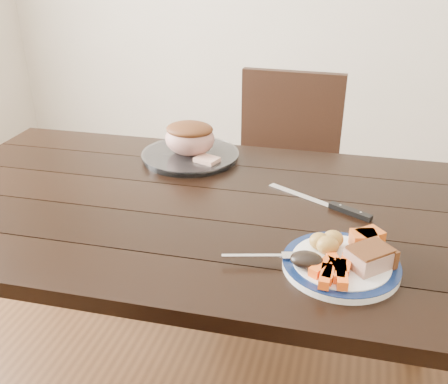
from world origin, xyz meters
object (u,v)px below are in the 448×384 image
(serving_platter, at_px, (190,156))
(fork, at_px, (268,256))
(dinner_plate, at_px, (341,265))
(pork_slice, at_px, (369,258))
(carving_knife, at_px, (337,207))
(chair_far, at_px, (284,175))
(roast_joint, at_px, (190,139))
(dining_table, at_px, (199,231))

(serving_platter, xyz_separation_m, fork, (0.37, -0.52, 0.01))
(dinner_plate, height_order, fork, fork)
(pork_slice, distance_m, fork, 0.21)
(pork_slice, bearing_deg, carving_knife, 107.08)
(dinner_plate, distance_m, pork_slice, 0.06)
(serving_platter, height_order, pork_slice, pork_slice)
(pork_slice, relative_size, fork, 0.50)
(chair_far, bearing_deg, dinner_plate, 106.16)
(dinner_plate, xyz_separation_m, roast_joint, (-0.52, 0.50, 0.06))
(serving_platter, height_order, fork, fork)
(serving_platter, bearing_deg, fork, -55.11)
(dining_table, height_order, pork_slice, pork_slice)
(dining_table, distance_m, dinner_plate, 0.46)
(chair_far, xyz_separation_m, carving_knife, (0.25, -0.68, 0.23))
(chair_far, height_order, carving_knife, chair_far)
(chair_far, xyz_separation_m, dinner_plate, (0.28, -0.95, 0.23))
(dinner_plate, relative_size, roast_joint, 1.56)
(carving_knife, bearing_deg, dining_table, -144.15)
(chair_far, distance_m, roast_joint, 0.59)
(serving_platter, bearing_deg, chair_far, 61.56)
(dining_table, xyz_separation_m, pork_slice, (0.46, -0.22, 0.13))
(dining_table, bearing_deg, carving_knife, 9.39)
(dining_table, relative_size, pork_slice, 18.89)
(serving_platter, distance_m, fork, 0.64)
(roast_joint, relative_size, carving_knife, 0.55)
(dinner_plate, height_order, serving_platter, serving_platter)
(dining_table, relative_size, roast_joint, 10.06)
(dining_table, height_order, roast_joint, roast_joint)
(roast_joint, bearing_deg, pork_slice, -41.01)
(chair_far, bearing_deg, roast_joint, 61.59)
(dinner_plate, distance_m, serving_platter, 0.72)
(carving_knife, bearing_deg, serving_platter, -177.98)
(pork_slice, bearing_deg, dinner_plate, 175.24)
(pork_slice, height_order, carving_knife, pork_slice)
(dinner_plate, bearing_deg, dining_table, 151.95)
(dining_table, bearing_deg, roast_joint, 113.15)
(chair_far, bearing_deg, fork, 97.02)
(pork_slice, relative_size, roast_joint, 0.53)
(dining_table, bearing_deg, fork, -44.50)
(dining_table, height_order, dinner_plate, dinner_plate)
(pork_slice, bearing_deg, serving_platter, 138.99)
(chair_far, height_order, roast_joint, chair_far)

